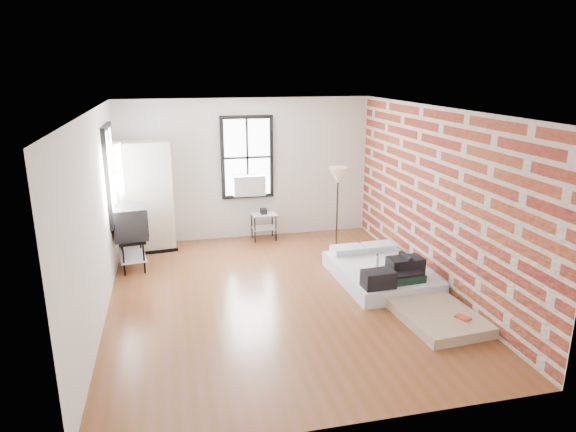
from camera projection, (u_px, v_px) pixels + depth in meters
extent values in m
plane|color=brown|center=(279.00, 297.00, 7.81)|extent=(6.00, 6.00, 0.00)
cube|color=silver|center=(247.00, 169.00, 10.22)|extent=(5.00, 0.01, 2.80)
cube|color=silver|center=(347.00, 294.00, 4.61)|extent=(5.00, 0.01, 2.80)
cube|color=silver|center=(96.00, 219.00, 6.88)|extent=(0.01, 6.00, 2.80)
cube|color=brown|center=(436.00, 199.00, 7.96)|extent=(0.02, 6.00, 2.80)
cube|color=white|center=(278.00, 110.00, 7.02)|extent=(5.00, 6.00, 0.01)
cube|color=white|center=(247.00, 157.00, 10.11)|extent=(0.90, 0.02, 1.50)
cube|color=black|center=(223.00, 158.00, 10.02)|extent=(0.07, 0.08, 1.64)
cube|color=black|center=(271.00, 156.00, 10.23)|extent=(0.07, 0.08, 1.64)
cube|color=black|center=(246.00, 117.00, 9.91)|extent=(0.90, 0.08, 0.07)
cube|color=black|center=(248.00, 196.00, 10.34)|extent=(0.90, 0.08, 0.07)
cube|color=black|center=(247.00, 158.00, 10.10)|extent=(0.04, 0.02, 1.50)
cube|color=black|center=(247.00, 158.00, 10.10)|extent=(0.90, 0.02, 0.04)
cube|color=silver|center=(249.00, 185.00, 10.14)|extent=(0.62, 0.30, 0.40)
cube|color=white|center=(111.00, 175.00, 8.50)|extent=(0.02, 0.90, 1.50)
cube|color=black|center=(107.00, 181.00, 8.04)|extent=(0.08, 0.07, 1.64)
cube|color=black|center=(113.00, 169.00, 8.95)|extent=(0.08, 0.07, 1.64)
cube|color=black|center=(105.00, 127.00, 8.28)|extent=(0.08, 0.90, 0.07)
cube|color=black|center=(115.00, 220.00, 8.72)|extent=(0.08, 0.90, 0.07)
cube|color=black|center=(112.00, 175.00, 8.50)|extent=(0.02, 0.04, 1.50)
cube|color=black|center=(112.00, 175.00, 8.50)|extent=(0.02, 0.90, 0.04)
cube|color=silver|center=(380.00, 273.00, 8.37)|extent=(1.44, 1.91, 0.24)
cube|color=silver|center=(347.00, 250.00, 8.93)|extent=(0.55, 0.36, 0.12)
cube|color=silver|center=(378.00, 247.00, 9.08)|extent=(0.55, 0.36, 0.12)
cube|color=black|center=(405.00, 267.00, 7.94)|extent=(0.55, 0.33, 0.29)
cylinder|color=black|center=(406.00, 257.00, 7.89)|extent=(0.09, 0.35, 0.08)
cube|color=black|center=(378.00, 279.00, 7.53)|extent=(0.48, 0.31, 0.25)
cylinder|color=#C1E7F9|center=(377.00, 262.00, 8.24)|extent=(0.07, 0.07, 0.22)
cylinder|color=#1944B1|center=(377.00, 255.00, 8.21)|extent=(0.04, 0.04, 0.03)
cube|color=tan|center=(427.00, 308.00, 7.28)|extent=(1.11, 1.91, 0.15)
cube|color=#132C25|center=(398.00, 279.00, 7.82)|extent=(0.71, 0.54, 0.21)
cube|color=black|center=(399.00, 271.00, 7.79)|extent=(0.67, 0.49, 0.04)
cube|color=red|center=(463.00, 318.00, 6.82)|extent=(0.19, 0.23, 0.02)
cube|color=black|center=(148.00, 248.00, 9.85)|extent=(1.11, 0.71, 0.06)
cube|color=#F5E8CE|center=(144.00, 195.00, 9.56)|extent=(1.06, 0.66, 2.01)
cylinder|color=black|center=(255.00, 230.00, 10.13)|extent=(0.02, 0.02, 0.53)
cylinder|color=black|center=(276.00, 228.00, 10.23)|extent=(0.02, 0.02, 0.53)
cylinder|color=black|center=(252.00, 225.00, 10.44)|extent=(0.02, 0.02, 0.53)
cylinder|color=black|center=(272.00, 224.00, 10.54)|extent=(0.02, 0.02, 0.53)
cube|color=silver|center=(264.00, 214.00, 10.26)|extent=(0.50, 0.40, 0.02)
cube|color=silver|center=(264.00, 228.00, 10.34)|extent=(0.48, 0.38, 0.02)
cube|color=black|center=(264.00, 211.00, 10.24)|extent=(0.12, 0.18, 0.10)
cylinder|color=black|center=(336.00, 251.00, 9.71)|extent=(0.23, 0.23, 0.03)
cylinder|color=black|center=(337.00, 215.00, 9.51)|extent=(0.03, 0.03, 1.40)
cone|color=tan|center=(338.00, 176.00, 9.30)|extent=(0.35, 0.35, 0.31)
cylinder|color=black|center=(124.00, 260.00, 8.52)|extent=(0.03, 0.03, 0.54)
cylinder|color=black|center=(144.00, 258.00, 8.63)|extent=(0.03, 0.03, 0.54)
cylinder|color=black|center=(122.00, 248.00, 9.11)|extent=(0.03, 0.03, 0.54)
cylinder|color=black|center=(141.00, 246.00, 9.22)|extent=(0.03, 0.03, 0.54)
cube|color=black|center=(131.00, 238.00, 8.79)|extent=(0.53, 0.83, 0.03)
cube|color=silver|center=(133.00, 256.00, 8.89)|extent=(0.50, 0.81, 0.02)
cube|color=black|center=(130.00, 222.00, 8.71)|extent=(0.62, 0.69, 0.54)
cube|color=black|center=(146.00, 220.00, 8.80)|extent=(0.08, 0.52, 0.44)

